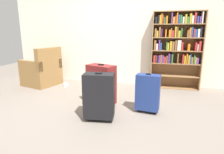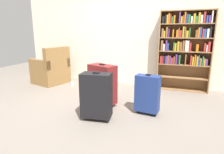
{
  "view_description": "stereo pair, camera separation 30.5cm",
  "coord_description": "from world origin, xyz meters",
  "px_view_note": "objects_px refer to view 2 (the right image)",
  "views": [
    {
      "loc": [
        0.89,
        -2.71,
        1.26
      ],
      "look_at": [
        0.2,
        0.19,
        0.55
      ],
      "focal_mm": 30.77,
      "sensor_mm": 36.0,
      "label": 1
    },
    {
      "loc": [
        1.18,
        -2.62,
        1.26
      ],
      "look_at": [
        0.2,
        0.19,
        0.55
      ],
      "focal_mm": 30.77,
      "sensor_mm": 36.0,
      "label": 2
    }
  ],
  "objects_px": {
    "bookshelf": "(185,46)",
    "suitcase_navy_blue": "(147,94)",
    "mug": "(72,84)",
    "suitcase_black": "(96,95)",
    "armchair": "(51,71)",
    "suitcase_dark_red": "(102,84)"
  },
  "relations": [
    {
      "from": "mug",
      "to": "suitcase_dark_red",
      "type": "bearing_deg",
      "value": -38.22
    },
    {
      "from": "bookshelf",
      "to": "suitcase_black",
      "type": "bearing_deg",
      "value": -120.71
    },
    {
      "from": "suitcase_dark_red",
      "to": "suitcase_black",
      "type": "distance_m",
      "value": 0.57
    },
    {
      "from": "bookshelf",
      "to": "suitcase_black",
      "type": "xyz_separation_m",
      "value": [
        -1.17,
        -1.97,
        -0.59
      ]
    },
    {
      "from": "suitcase_navy_blue",
      "to": "suitcase_black",
      "type": "bearing_deg",
      "value": -146.61
    },
    {
      "from": "bookshelf",
      "to": "suitcase_navy_blue",
      "type": "bearing_deg",
      "value": -108.37
    },
    {
      "from": "bookshelf",
      "to": "suitcase_black",
      "type": "relative_size",
      "value": 2.36
    },
    {
      "from": "mug",
      "to": "suitcase_navy_blue",
      "type": "height_order",
      "value": "suitcase_navy_blue"
    },
    {
      "from": "armchair",
      "to": "suitcase_black",
      "type": "bearing_deg",
      "value": -38.61
    },
    {
      "from": "bookshelf",
      "to": "suitcase_black",
      "type": "distance_m",
      "value": 2.36
    },
    {
      "from": "bookshelf",
      "to": "suitcase_dark_red",
      "type": "relative_size",
      "value": 2.29
    },
    {
      "from": "suitcase_black",
      "to": "armchair",
      "type": "bearing_deg",
      "value": 141.39
    },
    {
      "from": "suitcase_dark_red",
      "to": "suitcase_navy_blue",
      "type": "bearing_deg",
      "value": -8.77
    },
    {
      "from": "bookshelf",
      "to": "suitcase_dark_red",
      "type": "distance_m",
      "value": 2.01
    },
    {
      "from": "bookshelf",
      "to": "suitcase_navy_blue",
      "type": "relative_size",
      "value": 2.64
    },
    {
      "from": "bookshelf",
      "to": "mug",
      "type": "bearing_deg",
      "value": -168.12
    },
    {
      "from": "armchair",
      "to": "suitcase_navy_blue",
      "type": "xyz_separation_m",
      "value": [
        2.54,
        -1.06,
        0.01
      ]
    },
    {
      "from": "armchair",
      "to": "suitcase_navy_blue",
      "type": "height_order",
      "value": "armchair"
    },
    {
      "from": "mug",
      "to": "suitcase_dark_red",
      "type": "relative_size",
      "value": 0.16
    },
    {
      "from": "bookshelf",
      "to": "suitcase_navy_blue",
      "type": "distance_m",
      "value": 1.73
    },
    {
      "from": "mug",
      "to": "suitcase_black",
      "type": "xyz_separation_m",
      "value": [
        1.27,
        -1.45,
        0.32
      ]
    },
    {
      "from": "suitcase_dark_red",
      "to": "armchair",
      "type": "bearing_deg",
      "value": 151.61
    }
  ]
}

